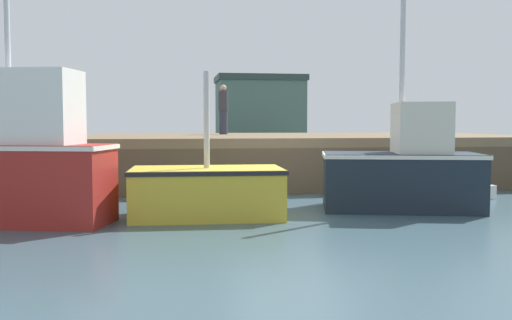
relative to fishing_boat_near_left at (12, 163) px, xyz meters
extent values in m
cube|color=#38515B|center=(5.48, 1.37, -1.16)|extent=(120.00, 160.00, 0.10)
cube|color=brown|center=(7.16, 7.51, 0.22)|extent=(13.95, 8.40, 0.25)
cube|color=#4E402E|center=(7.16, 3.43, -0.51)|extent=(13.95, 0.24, 1.20)
cylinder|color=#4E402E|center=(0.58, 3.54, -0.51)|extent=(0.36, 0.36, 1.20)
cylinder|color=#4E402E|center=(7.16, 3.54, -0.51)|extent=(0.36, 0.36, 1.20)
cylinder|color=#4E402E|center=(2.97, 11.48, -0.51)|extent=(0.36, 0.36, 1.20)
cylinder|color=#4E402E|center=(11.34, 11.48, -0.51)|extent=(0.36, 0.36, 1.20)
cylinder|color=#4E402E|center=(3.87, 3.54, -0.51)|extent=(6.60, 0.18, 1.14)
cube|color=maroon|center=(-0.02, 0.01, -0.38)|extent=(3.76, 2.11, 1.45)
cube|color=silver|center=(-0.02, 0.01, 0.29)|extent=(3.84, 2.15, 0.08)
cube|color=silver|center=(0.41, -0.11, 1.01)|extent=(1.77, 1.35, 1.33)
cylinder|color=#B7B7BC|center=(-0.02, 0.01, 2.73)|extent=(0.10, 0.10, 2.10)
cube|color=gold|center=(3.54, 0.16, -0.63)|extent=(2.95, 1.68, 0.97)
cube|color=black|center=(3.54, 0.16, -0.19)|extent=(3.01, 1.71, 0.08)
cylinder|color=#B7B7BC|center=(3.54, 0.16, 0.79)|extent=(0.11, 0.11, 1.86)
cube|color=#19232D|center=(7.66, 0.53, -0.51)|extent=(3.49, 2.30, 1.21)
cube|color=silver|center=(7.66, 0.53, 0.05)|extent=(3.56, 2.34, 0.08)
cube|color=beige|center=(8.05, 0.43, 0.62)|extent=(1.36, 1.57, 1.05)
cylinder|color=#B7B7BC|center=(7.66, 0.53, 2.34)|extent=(0.11, 0.11, 2.38)
cube|color=silver|center=(9.60, 1.76, -0.94)|extent=(2.08, 1.46, 0.33)
cube|color=#7F6647|center=(9.60, 1.76, -0.75)|extent=(0.36, 0.70, 0.04)
cylinder|color=#2D3342|center=(4.67, 8.72, 0.75)|extent=(0.29, 0.29, 0.83)
cylinder|color=#333338|center=(4.67, 8.72, 1.50)|extent=(0.34, 0.34, 0.67)
sphere|color=tan|center=(4.67, 8.72, 1.94)|extent=(0.22, 0.22, 0.22)
cube|color=#4C6656|center=(10.58, 37.68, 1.61)|extent=(7.25, 5.25, 5.43)
cube|color=#2D3D34|center=(10.58, 37.68, 4.57)|extent=(7.54, 5.46, 0.50)
camera|label=1|loc=(2.83, -10.69, 0.72)|focal=39.36mm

